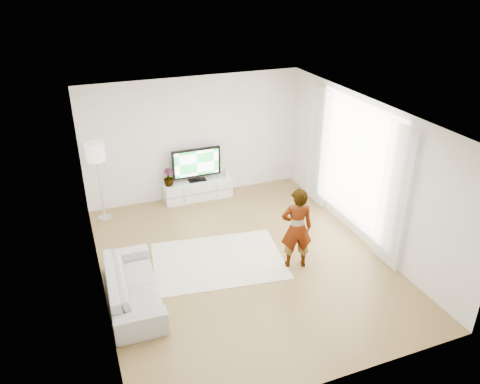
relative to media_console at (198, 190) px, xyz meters
name	(u,v)px	position (x,y,z in m)	size (l,w,h in m)	color
floor	(243,261)	(0.03, -2.76, -0.22)	(6.00, 6.00, 0.00)	#9C7B46
ceiling	(243,115)	(0.03, -2.76, 2.58)	(6.00, 6.00, 0.00)	white
wall_left	(93,219)	(-2.47, -2.76, 1.18)	(0.02, 6.00, 2.80)	white
wall_right	(365,172)	(2.53, -2.76, 1.18)	(0.02, 6.00, 2.80)	white
wall_back	(194,138)	(0.03, 0.24, 1.18)	(5.00, 0.02, 2.80)	white
wall_front	(335,298)	(0.03, -5.76, 1.18)	(5.00, 0.02, 2.80)	white
window	(356,164)	(2.51, -2.46, 1.23)	(0.01, 2.60, 2.50)	white
curtain_near	(394,198)	(2.43, -3.76, 1.13)	(0.04, 0.70, 2.60)	white
curtain_far	(318,147)	(2.43, -1.16, 1.13)	(0.04, 0.70, 2.60)	white
media_console	(198,190)	(0.00, 0.00, 0.00)	(1.57, 0.45, 0.44)	white
television	(197,164)	(0.00, 0.03, 0.65)	(1.13, 0.22, 0.79)	black
game_console	(226,173)	(0.69, 0.00, 0.32)	(0.07, 0.15, 0.20)	white
potted_plant	(169,177)	(-0.67, 0.00, 0.43)	(0.23, 0.23, 0.41)	#3F7238
rug	(218,260)	(-0.39, -2.60, -0.22)	(2.38, 1.71, 0.01)	silver
player	(297,228)	(0.87, -3.24, 0.56)	(0.56, 0.37, 1.54)	#334772
sofa	(133,285)	(-2.03, -3.16, 0.07)	(2.01, 0.79, 0.59)	#A7A6A2
floor_lamp	(96,155)	(-2.17, -0.18, 1.23)	(0.38, 0.38, 1.72)	silver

